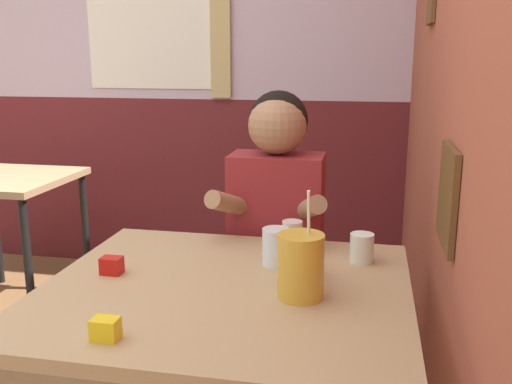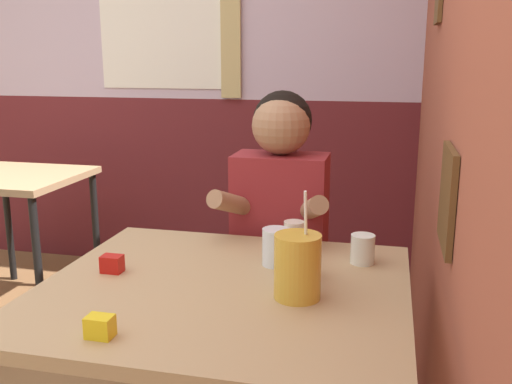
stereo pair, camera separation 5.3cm
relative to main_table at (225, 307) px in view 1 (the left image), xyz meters
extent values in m
cube|color=#9E4C38|center=(0.62, 0.86, 0.68)|extent=(0.06, 4.24, 2.70)
cube|color=brown|center=(0.58, 0.11, 0.32)|extent=(0.02, 0.27, 0.26)
cube|color=maroon|center=(-0.84, 2.01, -0.12)|extent=(5.85, 0.06, 1.10)
cube|color=white|center=(-0.97, 1.97, 0.88)|extent=(0.78, 0.01, 0.78)
cube|color=tan|center=(-0.52, 1.96, 0.88)|extent=(0.12, 0.02, 0.88)
cube|color=tan|center=(0.00, 0.00, 0.04)|extent=(1.00, 0.90, 0.04)
cylinder|color=black|center=(-0.46, 0.41, -0.32)|extent=(0.04, 0.04, 0.70)
cylinder|color=black|center=(0.46, 0.41, -0.32)|extent=(0.04, 0.04, 0.70)
cube|color=tan|center=(-1.52, 1.22, 0.04)|extent=(0.67, 0.66, 0.04)
cylinder|color=black|center=(-1.23, 0.93, -0.32)|extent=(0.04, 0.04, 0.70)
cylinder|color=black|center=(-1.23, 1.51, -0.32)|extent=(0.04, 0.04, 0.70)
cube|color=maroon|center=(0.04, 0.60, -0.45)|extent=(0.31, 0.20, 0.44)
cube|color=maroon|center=(0.04, 0.60, 0.05)|extent=(0.34, 0.20, 0.56)
sphere|color=black|center=(0.04, 0.63, 0.45)|extent=(0.21, 0.21, 0.21)
sphere|color=#9E7051|center=(0.04, 0.60, 0.44)|extent=(0.21, 0.21, 0.21)
cylinder|color=#9E7051|center=(-0.09, 0.46, 0.17)|extent=(0.14, 0.27, 0.15)
cylinder|color=#9E7051|center=(0.18, 0.46, 0.17)|extent=(0.14, 0.27, 0.15)
cylinder|color=gold|center=(0.21, -0.03, 0.15)|extent=(0.12, 0.12, 0.17)
cylinder|color=white|center=(0.23, -0.03, 0.28)|extent=(0.01, 0.04, 0.14)
cylinder|color=silver|center=(0.11, 0.19, 0.12)|extent=(0.08, 0.08, 0.11)
cylinder|color=silver|center=(0.36, 0.27, 0.11)|extent=(0.07, 0.07, 0.09)
cylinder|color=silver|center=(0.14, 0.35, 0.11)|extent=(0.07, 0.07, 0.09)
cylinder|color=silver|center=(0.20, 0.11, 0.12)|extent=(0.07, 0.07, 0.11)
cube|color=#B7140F|center=(-0.34, 0.02, 0.09)|extent=(0.06, 0.04, 0.05)
cube|color=yellow|center=(-0.18, -0.35, 0.09)|extent=(0.06, 0.04, 0.05)
camera|label=1|loc=(0.37, -1.41, 0.67)|focal=40.00mm
camera|label=2|loc=(0.42, -1.40, 0.67)|focal=40.00mm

